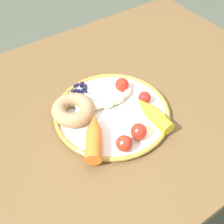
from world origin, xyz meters
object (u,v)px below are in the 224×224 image
at_px(plate, 112,113).
at_px(tomato_mid, 124,143).
at_px(dining_table, 112,121).
at_px(carrot_orange, 94,136).
at_px(tomato_extra, 139,131).
at_px(tomato_far, 145,98).
at_px(donut, 73,109).
at_px(blueberry_pile, 80,89).
at_px(banana, 107,102).
at_px(carrot_yellow, 153,114).
at_px(tomato_near, 122,85).

height_order(plate, tomato_mid, tomato_mid).
height_order(dining_table, carrot_orange, carrot_orange).
bearing_deg(plate, tomato_extra, -85.97).
bearing_deg(carrot_orange, tomato_far, 11.44).
relative_size(donut, blueberry_pile, 1.98).
relative_size(dining_table, carrot_orange, 7.99).
bearing_deg(tomato_extra, tomato_mid, -169.93).
xyz_separation_m(tomato_far, tomato_extra, (-0.09, -0.09, 0.00)).
bearing_deg(tomato_mid, banana, 72.61).
xyz_separation_m(blueberry_pile, tomato_far, (0.12, -0.14, 0.01)).
height_order(blueberry_pile, tomato_mid, tomato_mid).
bearing_deg(banana, dining_table, 31.33).
distance_m(carrot_yellow, tomato_extra, 0.07).
bearing_deg(donut, tomato_extra, -58.42).
distance_m(carrot_orange, blueberry_pile, 0.19).
bearing_deg(tomato_near, carrot_yellow, -88.80).
height_order(donut, tomato_near, tomato_near).
distance_m(carrot_orange, carrot_yellow, 0.17).
bearing_deg(carrot_yellow, tomato_near, 91.20).
height_order(carrot_orange, tomato_extra, tomato_extra).
bearing_deg(blueberry_pile, banana, -71.65).
bearing_deg(donut, tomato_far, -21.18).
distance_m(plate, carrot_yellow, 0.11).
bearing_deg(blueberry_pile, tomato_extra, -80.95).
height_order(blueberry_pile, tomato_near, tomato_near).
bearing_deg(carrot_yellow, donut, 141.76).
relative_size(donut, tomato_far, 3.27).
bearing_deg(plate, carrot_orange, -148.10).
bearing_deg(tomato_far, blueberry_pile, 131.28).
bearing_deg(tomato_far, carrot_orange, -168.56).
bearing_deg(tomato_near, banana, -158.74).
xyz_separation_m(carrot_yellow, tomato_extra, (-0.07, -0.03, 0.00)).
relative_size(tomato_mid, tomato_far, 1.15).
distance_m(banana, carrot_orange, 0.13).
distance_m(dining_table, donut, 0.18).
relative_size(carrot_orange, donut, 1.21).
bearing_deg(tomato_near, tomato_far, -73.41).
distance_m(carrot_yellow, tomato_near, 0.13).
height_order(blueberry_pile, tomato_extra, tomato_extra).
distance_m(donut, tomato_near, 0.16).
distance_m(carrot_yellow, tomato_mid, 0.12).
bearing_deg(dining_table, blueberry_pile, 131.12).
height_order(blueberry_pile, tomato_far, tomato_far).
height_order(carrot_orange, blueberry_pile, carrot_orange).
xyz_separation_m(dining_table, tomato_far, (0.06, -0.07, 0.13)).
bearing_deg(carrot_yellow, tomato_mid, -162.66).
distance_m(carrot_yellow, donut, 0.21).
xyz_separation_m(donut, tomato_far, (0.19, -0.07, -0.00)).
xyz_separation_m(dining_table, carrot_yellow, (0.04, -0.13, 0.13)).
relative_size(blueberry_pile, tomato_extra, 1.39).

